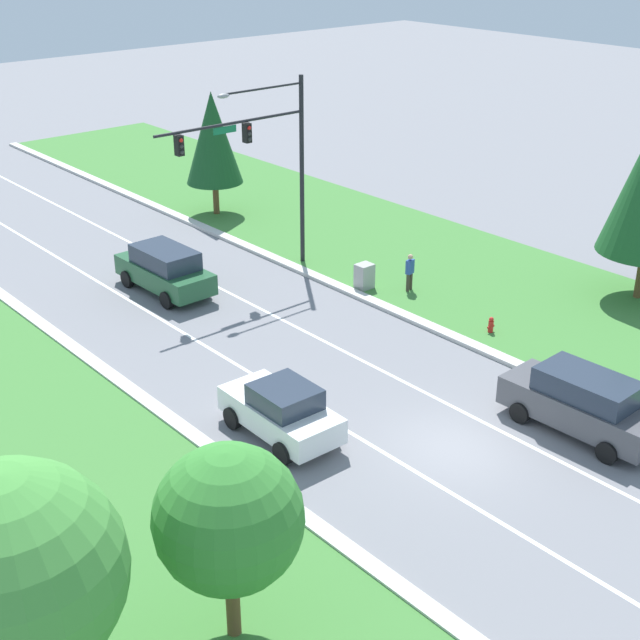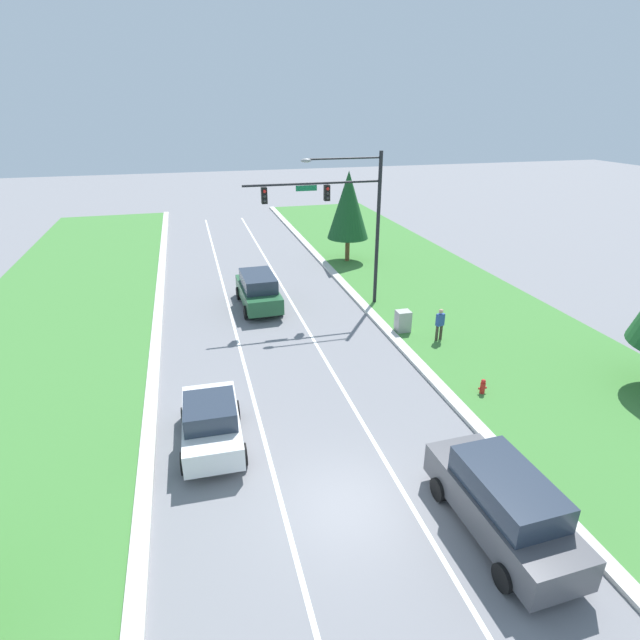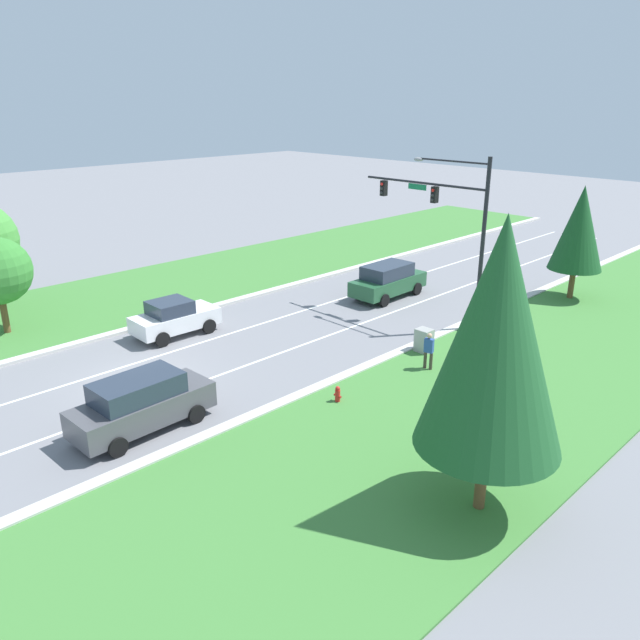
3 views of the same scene
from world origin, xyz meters
name	(u,v)px [view 1 (image 1 of 3)]	position (x,y,z in m)	size (l,w,h in m)	color
ground_plane	(454,447)	(0.00, 0.00, 0.00)	(160.00, 160.00, 0.00)	slate
curb_strip_right	(565,386)	(5.65, 0.00, 0.07)	(0.50, 90.00, 0.15)	beige
curb_strip_left	(311,522)	(-5.65, 0.00, 0.07)	(0.50, 90.00, 0.15)	beige
grass_verge_left	(136,617)	(-10.90, 0.00, 0.04)	(10.00, 90.00, 0.08)	#427F38
lane_stripe_inner_left	(412,470)	(-1.80, 0.00, 0.00)	(0.14, 81.00, 0.01)	white
lane_stripe_inner_right	(492,427)	(1.80, 0.00, 0.00)	(0.14, 81.00, 0.01)	white
traffic_signal_mast	(265,150)	(4.42, 14.84, 5.56)	(7.36, 0.41, 8.42)	black
graphite_suv	(582,402)	(3.63, -1.91, 1.03)	(2.17, 5.02, 1.99)	#4C4C51
white_sedan	(282,411)	(-3.51, 3.89, 0.90)	(2.12, 4.18, 1.79)	white
forest_suv	(165,269)	(-0.13, 15.97, 1.02)	(2.19, 4.97, 1.97)	#235633
utility_cabinet	(364,277)	(6.36, 10.67, 0.58)	(0.70, 0.60, 1.15)	#9E9E99
pedestrian	(410,271)	(7.63, 9.25, 0.94)	(0.42, 0.31, 1.69)	#42382D
fire_hydrant	(491,326)	(7.02, 4.35, 0.34)	(0.34, 0.20, 0.70)	red
conifer_near_right_tree	(213,138)	(7.46, 23.19, 4.11)	(2.93, 2.93, 6.46)	brown
oak_near_left_tree	(229,519)	(-9.47, -1.88, 3.18)	(3.23, 3.23, 4.80)	brown
oak_far_left_tree	(13,573)	(-13.82, -1.33, 3.84)	(4.22, 4.22, 5.96)	brown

